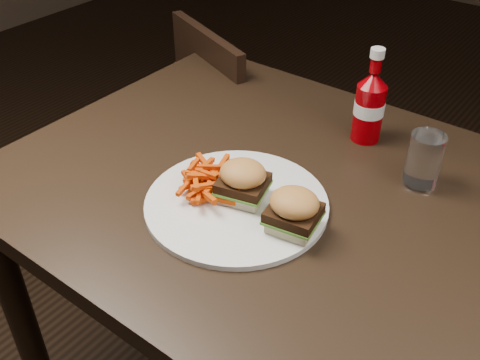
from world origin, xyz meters
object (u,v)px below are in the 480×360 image
Objects in this scene: plate at (237,203)px; ketchup_bottle at (368,113)px; tumbler at (424,159)px; dining_table at (319,210)px; chair_far at (258,143)px.

ketchup_bottle is at bearing 77.44° from plate.
ketchup_bottle is 1.22× the size of tumbler.
plate is at bearing -102.56° from ketchup_bottle.
dining_table is 0.15m from plate.
tumbler is at bearing 171.95° from chair_far.
tumbler is (0.15, -0.08, -0.01)m from ketchup_bottle.
tumbler is (0.12, 0.16, 0.08)m from dining_table.
tumbler is at bearing 53.03° from dining_table.
chair_far is at bearing 122.47° from plate.
chair_far is 0.79m from tumbler.
plate is 3.29× the size of tumbler.
plate is at bearing 143.90° from chair_far.
chair_far is at bearing 150.03° from ketchup_bottle.
ketchup_bottle reaches higher than chair_far.
ketchup_bottle is (0.46, -0.26, 0.38)m from chair_far.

